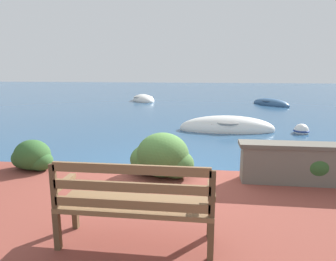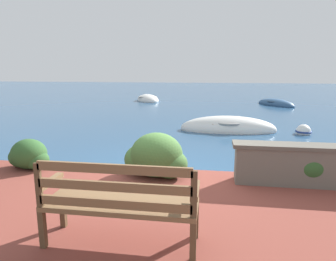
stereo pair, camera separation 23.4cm
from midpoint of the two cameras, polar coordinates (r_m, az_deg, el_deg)
ground_plane at (r=5.60m, az=0.03°, el=-9.38°), size 80.00×80.00×0.00m
park_bench at (r=3.11m, az=-8.59°, el=-13.28°), size 1.59×0.48×0.93m
stone_wall at (r=5.20m, az=24.50°, el=-5.75°), size 2.26×0.38×0.65m
hedge_clump_far_left at (r=5.98m, az=-25.50°, el=-4.54°), size 0.81×0.58×0.55m
hedge_clump_left at (r=5.06m, az=-2.50°, el=-5.18°), size 1.10×0.79×0.75m
hedge_clump_centre at (r=5.35m, az=24.54°, el=-6.00°), size 0.90×0.64×0.61m
rowboat_nearest at (r=10.09m, az=10.46°, el=0.38°), size 3.13×1.12×0.88m
rowboat_mid at (r=18.04m, az=18.63°, el=4.82°), size 2.19×2.76×0.63m
rowboat_far at (r=19.18m, az=-5.05°, el=5.79°), size 2.23×2.66×0.76m
mooring_buoy at (r=10.37m, az=23.46°, el=-0.05°), size 0.50×0.50×0.45m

